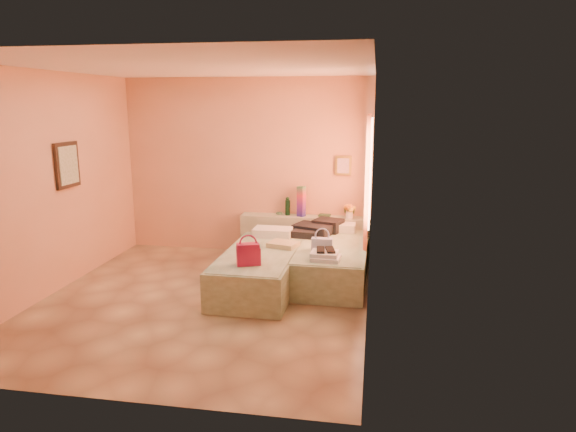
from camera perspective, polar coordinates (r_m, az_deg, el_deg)
name	(u,v)px	position (r m, az deg, el deg)	size (l,w,h in m)	color
ground	(205,300)	(6.56, -9.24, -9.18)	(4.50, 4.50, 0.00)	tan
room_walls	(230,152)	(6.61, -6.50, 7.06)	(4.02, 4.51, 2.81)	tan
headboard_ledge	(305,236)	(8.19, 1.91, -2.23)	(2.05, 0.30, 0.65)	#ACB997
bed_left	(261,270)	(6.81, -3.02, -5.96)	(0.90, 2.00, 0.50)	#ACC69F
bed_right	(332,262)	(7.16, 4.95, -5.08)	(0.90, 2.00, 0.50)	#ACC69F
water_bottle	(288,207)	(8.16, -0.04, 1.06)	(0.08, 0.08, 0.28)	#12311C
rainbow_box	(301,201)	(8.06, 1.49, 1.64)	(0.11, 0.11, 0.48)	#A8143F
small_dish	(279,213)	(8.25, -0.99, 0.30)	(0.11, 0.11, 0.03)	#46815B
green_book	(325,215)	(8.12, 4.08, 0.08)	(0.18, 0.13, 0.03)	#2A4E2E
flower_vase	(349,210)	(8.00, 6.84, 0.69)	(0.20, 0.20, 0.26)	white
magenta_handbag	(248,254)	(6.17, -4.43, -4.23)	(0.28, 0.16, 0.26)	#A8143F
khaki_garment	(283,244)	(6.94, -0.54, -3.17)	(0.37, 0.30, 0.06)	tan
clothes_pile	(317,228)	(7.61, 3.24, -1.33)	(0.60, 0.60, 0.18)	black
blue_handbag	(322,245)	(6.73, 3.79, -3.19)	(0.27, 0.12, 0.18)	#4657A9
towel_stack	(326,256)	(6.37, 4.23, -4.46)	(0.35, 0.30, 0.10)	silver
sandal_pair	(325,250)	(6.40, 4.17, -3.78)	(0.19, 0.26, 0.03)	black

